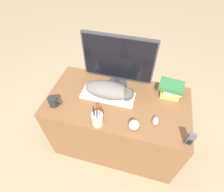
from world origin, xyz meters
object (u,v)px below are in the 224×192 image
object	(u,v)px
keyboard	(108,96)
phone	(190,139)
computer_mouse	(156,121)
pen_cup	(97,119)
monitor	(118,60)
book_stack	(171,89)
coffee_mug	(54,102)
baseball	(134,125)
cat	(111,90)

from	to	relation	value
keyboard	phone	size ratio (longest dim) A/B	3.70
computer_mouse	pen_cup	xyz separation A→B (m)	(-0.42, -0.13, 0.04)
keyboard	computer_mouse	bearing A→B (deg)	-20.23
monitor	phone	bearing A→B (deg)	-36.73
book_stack	monitor	bearing A→B (deg)	-179.95
coffee_mug	baseball	bearing A→B (deg)	-3.91
keyboard	book_stack	xyz separation A→B (m)	(0.51, 0.18, 0.04)
baseball	keyboard	bearing A→B (deg)	137.24
keyboard	coffee_mug	world-z (taller)	coffee_mug
keyboard	pen_cup	bearing A→B (deg)	-89.60
coffee_mug	baseball	xyz separation A→B (m)	(0.67, -0.05, -0.00)
monitor	pen_cup	bearing A→B (deg)	-94.83
monitor	coffee_mug	world-z (taller)	monitor
coffee_mug	keyboard	bearing A→B (deg)	26.99
monitor	coffee_mug	xyz separation A→B (m)	(-0.44, -0.38, -0.23)
phone	book_stack	size ratio (longest dim) A/B	0.57
monitor	coffee_mug	bearing A→B (deg)	-139.09
cat	book_stack	distance (m)	0.52
coffee_mug	phone	size ratio (longest dim) A/B	0.86
coffee_mug	pen_cup	size ratio (longest dim) A/B	0.51
cat	pen_cup	distance (m)	0.29
keyboard	pen_cup	size ratio (longest dim) A/B	2.21
phone	keyboard	bearing A→B (deg)	156.88
computer_mouse	coffee_mug	distance (m)	0.83
keyboard	baseball	xyz separation A→B (m)	(0.27, -0.25, 0.03)
monitor	pen_cup	world-z (taller)	monitor
keyboard	monitor	xyz separation A→B (m)	(0.04, 0.18, 0.26)
cat	monitor	size ratio (longest dim) A/B	0.70
keyboard	monitor	size ratio (longest dim) A/B	0.77
keyboard	computer_mouse	size ratio (longest dim) A/B	5.55
baseball	book_stack	xyz separation A→B (m)	(0.24, 0.43, 0.02)
keyboard	book_stack	distance (m)	0.55
coffee_mug	book_stack	size ratio (longest dim) A/B	0.49
monitor	phone	size ratio (longest dim) A/B	4.81
coffee_mug	pen_cup	bearing A→B (deg)	-11.12
monitor	computer_mouse	world-z (taller)	monitor
monitor	computer_mouse	distance (m)	0.57
cat	monitor	xyz separation A→B (m)	(0.02, 0.18, 0.18)
pen_cup	book_stack	distance (m)	0.69
computer_mouse	baseball	world-z (taller)	baseball
computer_mouse	book_stack	distance (m)	0.35
cat	baseball	bearing A→B (deg)	-45.58
computer_mouse	phone	bearing A→B (deg)	-28.05
keyboard	phone	distance (m)	0.72
baseball	computer_mouse	bearing A→B (deg)	31.87
baseball	phone	xyz separation A→B (m)	(0.39, -0.03, 0.02)
monitor	keyboard	bearing A→B (deg)	-102.92
monitor	computer_mouse	bearing A→B (deg)	-41.25
keyboard	monitor	world-z (taller)	monitor
computer_mouse	phone	distance (m)	0.27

